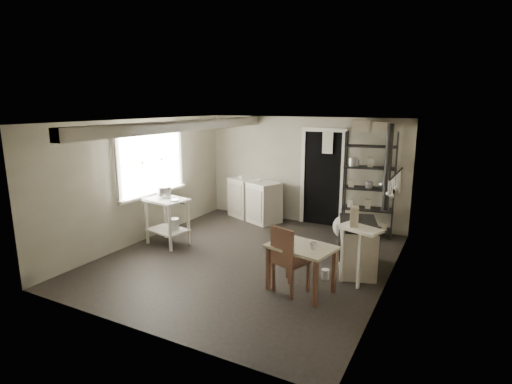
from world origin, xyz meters
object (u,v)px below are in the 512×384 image
at_px(prep_table, 168,223).
at_px(stove, 357,243).
at_px(shelf_rack, 369,189).
at_px(base_cabinets, 254,199).
at_px(flour_sack, 342,226).
at_px(stockpot, 164,194).
at_px(chair, 291,259).
at_px(work_table, 301,266).

height_order(prep_table, stove, prep_table).
xyz_separation_m(prep_table, shelf_rack, (3.16, 2.25, 0.55)).
distance_m(base_cabinets, flour_sack, 2.17).
bearing_deg(prep_table, flour_sack, 34.03).
relative_size(stockpot, chair, 0.28).
distance_m(shelf_rack, work_table, 2.97).
bearing_deg(prep_table, shelf_rack, 35.43).
xyz_separation_m(stove, chair, (-0.62, -1.19, 0.04)).
bearing_deg(stove, stockpot, 169.29).
relative_size(base_cabinets, flour_sack, 3.14).
relative_size(base_cabinets, chair, 1.41).
distance_m(stockpot, flour_sack, 3.46).
height_order(prep_table, flour_sack, prep_table).
bearing_deg(work_table, stove, 65.37).
bearing_deg(prep_table, base_cabinets, 73.88).
bearing_deg(stove, work_table, -131.87).
bearing_deg(prep_table, work_table, -12.68).
xyz_separation_m(shelf_rack, stove, (0.24, -1.79, -0.51)).
height_order(base_cabinets, work_table, base_cabinets).
xyz_separation_m(prep_table, work_table, (2.90, -0.65, -0.02)).
height_order(shelf_rack, stove, shelf_rack).
xyz_separation_m(prep_table, chair, (2.78, -0.73, 0.08)).
bearing_deg(chair, flour_sack, 109.62).
bearing_deg(flour_sack, base_cabinets, 170.51).
distance_m(prep_table, stove, 3.43).
xyz_separation_m(work_table, chair, (-0.11, -0.08, 0.10)).
distance_m(stockpot, chair, 3.01).
xyz_separation_m(prep_table, flour_sack, (2.77, 1.87, -0.16)).
distance_m(base_cabinets, chair, 3.65).
height_order(work_table, chair, chair).
bearing_deg(base_cabinets, stockpot, -85.95).
bearing_deg(work_table, shelf_rack, 84.78).
height_order(stove, flour_sack, stove).
xyz_separation_m(base_cabinets, flour_sack, (2.13, -0.36, -0.22)).
xyz_separation_m(prep_table, stove, (3.40, 0.45, 0.04)).
distance_m(stove, work_table, 1.22).
height_order(chair, flour_sack, chair).
relative_size(stockpot, shelf_rack, 0.13).
distance_m(base_cabinets, shelf_rack, 2.56).
xyz_separation_m(stove, flour_sack, (-0.63, 1.42, -0.20)).
height_order(base_cabinets, chair, chair).
relative_size(stockpot, work_table, 0.31).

